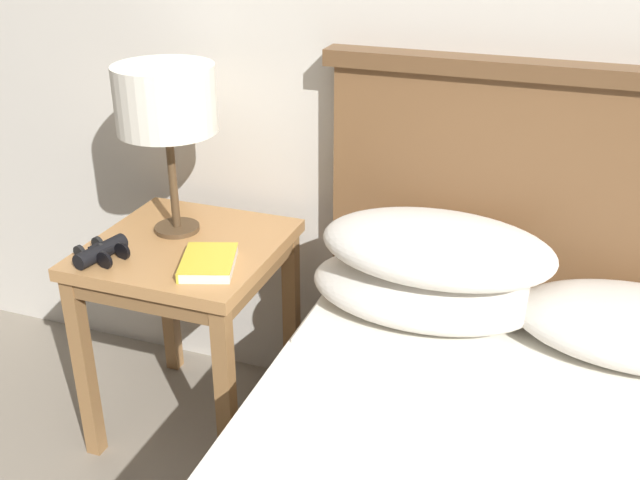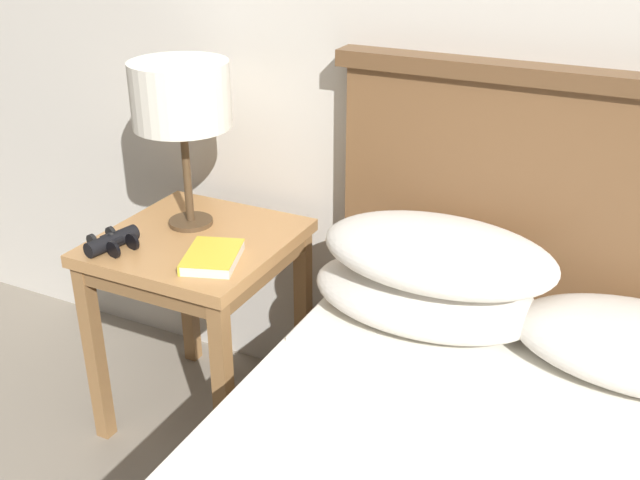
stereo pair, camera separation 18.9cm
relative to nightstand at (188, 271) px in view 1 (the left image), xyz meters
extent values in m
cube|color=#AD7A47|center=(0.00, 0.00, 0.07)|extent=(0.52, 0.53, 0.04)
cube|color=brown|center=(0.00, 0.00, 0.03)|extent=(0.49, 0.50, 0.05)
cube|color=olive|center=(-0.22, -0.23, -0.24)|extent=(0.04, 0.04, 0.59)
cube|color=olive|center=(0.22, -0.23, -0.24)|extent=(0.04, 0.04, 0.59)
cube|color=olive|center=(-0.22, 0.23, -0.24)|extent=(0.04, 0.04, 0.59)
cube|color=olive|center=(0.22, 0.23, -0.24)|extent=(0.04, 0.04, 0.59)
cube|color=white|center=(0.94, -0.06, -0.02)|extent=(1.08, 0.28, 0.01)
cube|color=brown|center=(0.94, 0.29, 0.01)|extent=(1.18, 0.06, 1.10)
cube|color=brown|center=(0.94, 0.29, 0.59)|extent=(1.23, 0.10, 0.04)
ellipsoid|color=silver|center=(0.68, 0.05, 0.04)|extent=(0.60, 0.36, 0.15)
ellipsoid|color=silver|center=(1.21, 0.05, 0.04)|extent=(0.60, 0.36, 0.15)
ellipsoid|color=silver|center=(0.70, 0.05, 0.17)|extent=(0.60, 0.36, 0.15)
cylinder|color=#4C3823|center=(-0.06, 0.07, 0.10)|extent=(0.13, 0.13, 0.01)
cylinder|color=#4C3823|center=(-0.06, 0.07, 0.25)|extent=(0.02, 0.02, 0.29)
cylinder|color=silver|center=(-0.06, 0.07, 0.48)|extent=(0.28, 0.28, 0.18)
cube|color=silver|center=(0.13, -0.11, 0.10)|extent=(0.18, 0.21, 0.03)
cube|color=gold|center=(0.13, -0.11, 0.12)|extent=(0.19, 0.22, 0.00)
cube|color=gold|center=(0.07, -0.13, 0.10)|extent=(0.07, 0.18, 0.03)
cylinder|color=black|center=(-0.17, -0.20, 0.11)|extent=(0.06, 0.10, 0.04)
cylinder|color=black|center=(-0.12, -0.21, 0.11)|extent=(0.05, 0.02, 0.05)
cylinder|color=black|center=(-0.22, -0.19, 0.11)|extent=(0.04, 0.02, 0.04)
cylinder|color=black|center=(-0.16, -0.13, 0.11)|extent=(0.06, 0.10, 0.04)
cylinder|color=black|center=(-0.11, -0.14, 0.11)|extent=(0.05, 0.02, 0.05)
cylinder|color=black|center=(-0.20, -0.12, 0.11)|extent=(0.04, 0.02, 0.04)
cube|color=black|center=(-0.16, -0.17, 0.12)|extent=(0.06, 0.05, 0.01)
cylinder|color=black|center=(-0.16, -0.17, 0.13)|extent=(0.02, 0.01, 0.02)
camera|label=1|loc=(1.01, -1.65, 1.01)|focal=42.00mm
camera|label=2|loc=(1.18, -1.58, 1.01)|focal=42.00mm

